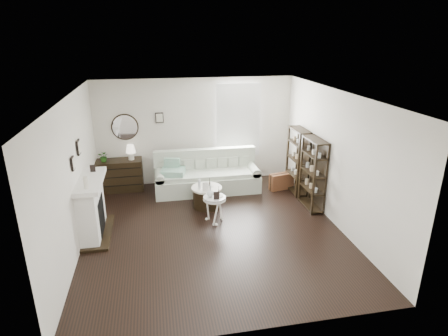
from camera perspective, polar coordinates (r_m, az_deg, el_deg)
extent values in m
plane|color=black|center=(7.61, -1.57, -9.46)|extent=(5.50, 5.50, 0.00)
plane|color=white|center=(6.71, -1.79, 11.06)|extent=(5.50, 5.50, 0.00)
plane|color=silver|center=(9.66, -4.31, 5.57)|extent=(5.00, 0.00, 5.00)
plane|color=silver|center=(4.60, 3.96, -11.28)|extent=(5.00, 0.00, 5.00)
plane|color=silver|center=(7.12, -21.96, -1.14)|extent=(0.00, 5.50, 5.50)
plane|color=silver|center=(7.82, 16.73, 1.31)|extent=(0.00, 5.50, 5.50)
cube|color=white|center=(9.76, 2.14, 7.28)|extent=(1.00, 0.02, 1.80)
cube|color=silver|center=(9.70, 2.22, 7.20)|extent=(1.15, 0.02, 1.90)
cylinder|color=silver|center=(9.55, -14.87, 6.03)|extent=(0.60, 0.03, 0.60)
cube|color=black|center=(9.48, -9.81, 7.55)|extent=(0.20, 0.03, 0.26)
cube|color=white|center=(7.66, -19.56, -5.86)|extent=(0.34, 1.20, 1.10)
cube|color=black|center=(7.72, -19.21, -6.86)|extent=(0.30, 0.65, 0.70)
cube|color=white|center=(7.43, -19.68, -1.88)|extent=(0.44, 1.35, 0.08)
cube|color=black|center=(7.88, -18.54, -9.28)|extent=(0.50, 1.40, 0.05)
cylinder|color=silver|center=(6.97, -20.31, -2.08)|extent=(0.08, 0.08, 0.22)
cube|color=black|center=(7.77, -19.38, -0.05)|extent=(0.10, 0.03, 0.14)
cube|color=black|center=(6.99, -22.05, 0.65)|extent=(0.03, 0.18, 0.24)
cube|color=black|center=(7.57, -21.29, 2.96)|extent=(0.03, 0.22, 0.28)
cube|color=black|center=(9.25, 11.17, 1.04)|extent=(0.30, 0.80, 1.60)
cylinder|color=#CBB28C|center=(9.12, 11.50, -1.13)|extent=(0.08, 0.08, 0.11)
cylinder|color=#CBB28C|center=(9.34, 10.94, -0.59)|extent=(0.08, 0.08, 0.11)
cylinder|color=#CBB28C|center=(9.55, 10.40, -0.07)|extent=(0.08, 0.08, 0.11)
cylinder|color=#CBB28C|center=(8.99, 11.68, 1.25)|extent=(0.08, 0.08, 0.11)
cylinder|color=#CBB28C|center=(9.21, 11.10, 1.74)|extent=(0.08, 0.08, 0.11)
cylinder|color=#CBB28C|center=(9.43, 10.55, 2.21)|extent=(0.08, 0.08, 0.11)
cylinder|color=#CBB28C|center=(8.87, 11.86, 3.70)|extent=(0.08, 0.08, 0.11)
cylinder|color=#CBB28C|center=(9.09, 11.27, 4.14)|extent=(0.08, 0.08, 0.11)
cylinder|color=#CBB28C|center=(9.32, 10.70, 4.56)|extent=(0.08, 0.08, 0.11)
cube|color=black|center=(8.47, 13.38, -0.89)|extent=(0.30, 0.80, 1.60)
cylinder|color=#CBB28C|center=(8.36, 13.78, -3.29)|extent=(0.08, 0.08, 0.11)
cylinder|color=#CBB28C|center=(8.57, 13.11, -2.65)|extent=(0.08, 0.08, 0.11)
cylinder|color=#CBB28C|center=(8.78, 12.47, -2.04)|extent=(0.08, 0.08, 0.11)
cylinder|color=#CBB28C|center=(8.21, 14.01, -0.73)|extent=(0.08, 0.08, 0.11)
cylinder|color=#CBB28C|center=(8.42, 13.32, -0.14)|extent=(0.08, 0.08, 0.11)
cylinder|color=#CBB28C|center=(8.64, 12.66, 0.42)|extent=(0.08, 0.08, 0.11)
cylinder|color=#CBB28C|center=(8.08, 14.24, 1.93)|extent=(0.08, 0.08, 0.11)
cylinder|color=#CBB28C|center=(8.30, 13.53, 2.46)|extent=(0.08, 0.08, 0.11)
cylinder|color=#CBB28C|center=(8.52, 12.86, 2.96)|extent=(0.08, 0.08, 0.11)
cube|color=beige|center=(9.33, -2.57, -2.32)|extent=(2.56, 0.89, 0.41)
cube|color=beige|center=(9.20, -2.57, -0.91)|extent=(2.22, 0.71, 0.10)
cube|color=beige|center=(9.51, -2.91, 0.66)|extent=(2.56, 0.20, 0.79)
cube|color=beige|center=(9.23, -9.74, -2.52)|extent=(0.22, 0.84, 0.51)
cube|color=beige|center=(9.53, 4.37, -1.54)|extent=(0.22, 0.84, 0.51)
cube|color=#217C64|center=(9.07, -7.80, -0.59)|extent=(0.64, 0.57, 0.14)
cube|color=brown|center=(9.54, 8.73, -2.01)|extent=(0.65, 0.33, 0.41)
cube|color=black|center=(9.66, -15.76, -1.08)|extent=(1.18, 0.49, 0.79)
cube|color=black|center=(9.49, -15.77, -2.62)|extent=(1.13, 0.01, 0.02)
cube|color=black|center=(9.41, -15.89, -1.41)|extent=(1.13, 0.01, 0.02)
cube|color=black|center=(9.34, -16.02, -0.17)|extent=(1.13, 0.01, 0.01)
imported|color=#265B1A|center=(9.48, -17.85, 1.70)|extent=(0.29, 0.27, 0.27)
cylinder|color=black|center=(8.50, -2.63, -4.53)|extent=(0.63, 0.63, 0.44)
cylinder|color=silver|center=(8.40, -2.66, -3.05)|extent=(0.69, 0.69, 0.04)
cylinder|color=silver|center=(7.68, -1.46, -4.52)|extent=(0.46, 0.46, 0.03)
cylinder|color=white|center=(7.70, -1.45, -4.80)|extent=(0.47, 0.47, 0.02)
cylinder|color=white|center=(7.80, -1.44, -6.44)|extent=(0.04, 0.04, 0.53)
cylinder|color=silver|center=(8.25, -3.77, -2.33)|extent=(0.06, 0.06, 0.28)
cube|color=silver|center=(8.19, -2.82, -2.83)|extent=(0.14, 0.07, 0.18)
cube|color=black|center=(7.53, -1.15, -4.23)|extent=(0.12, 0.06, 0.16)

